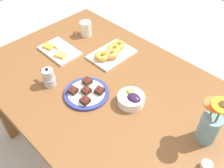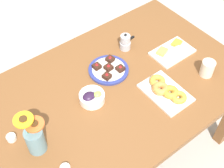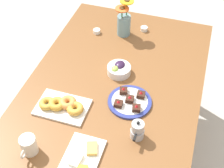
{
  "view_description": "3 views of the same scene",
  "coord_description": "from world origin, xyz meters",
  "px_view_note": "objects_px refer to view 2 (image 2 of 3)",
  "views": [
    {
      "loc": [
        -0.68,
        0.68,
        1.72
      ],
      "look_at": [
        0.0,
        0.0,
        0.78
      ],
      "focal_mm": 40.0,
      "sensor_mm": 36.0,
      "label": 1
    },
    {
      "loc": [
        -0.7,
        -0.9,
        2.11
      ],
      "look_at": [
        0.0,
        0.0,
        0.78
      ],
      "focal_mm": 50.0,
      "sensor_mm": 36.0,
      "label": 2
    },
    {
      "loc": [
        1.17,
        0.37,
        2.05
      ],
      "look_at": [
        0.0,
        0.0,
        0.78
      ],
      "focal_mm": 50.0,
      "sensor_mm": 36.0,
      "label": 3
    }
  ],
  "objects_px": {
    "dining_table": "(112,98)",
    "moka_pot": "(125,42)",
    "jam_cup_berry": "(11,138)",
    "coffee_mug": "(208,68)",
    "grape_bowl": "(92,97)",
    "flower_vase": "(35,138)",
    "croissant_platter": "(166,91)",
    "dessert_plate": "(109,69)",
    "cheese_platter": "(172,51)"
  },
  "relations": [
    {
      "from": "grape_bowl",
      "to": "flower_vase",
      "type": "distance_m",
      "value": 0.39
    },
    {
      "from": "coffee_mug",
      "to": "moka_pot",
      "type": "bearing_deg",
      "value": 116.86
    },
    {
      "from": "croissant_platter",
      "to": "jam_cup_berry",
      "type": "bearing_deg",
      "value": 162.61
    },
    {
      "from": "flower_vase",
      "to": "croissant_platter",
      "type": "bearing_deg",
      "value": -10.08
    },
    {
      "from": "croissant_platter",
      "to": "dessert_plate",
      "type": "relative_size",
      "value": 1.16
    },
    {
      "from": "dessert_plate",
      "to": "coffee_mug",
      "type": "bearing_deg",
      "value": -40.41
    },
    {
      "from": "croissant_platter",
      "to": "dessert_plate",
      "type": "distance_m",
      "value": 0.37
    },
    {
      "from": "dining_table",
      "to": "flower_vase",
      "type": "xyz_separation_m",
      "value": [
        -0.52,
        -0.08,
        0.18
      ]
    },
    {
      "from": "grape_bowl",
      "to": "dessert_plate",
      "type": "xyz_separation_m",
      "value": [
        0.21,
        0.13,
        -0.02
      ]
    },
    {
      "from": "jam_cup_berry",
      "to": "moka_pot",
      "type": "xyz_separation_m",
      "value": [
        0.87,
        0.17,
        0.03
      ]
    },
    {
      "from": "croissant_platter",
      "to": "moka_pot",
      "type": "xyz_separation_m",
      "value": [
        0.06,
        0.43,
        0.03
      ]
    },
    {
      "from": "jam_cup_berry",
      "to": "dining_table",
      "type": "bearing_deg",
      "value": -4.27
    },
    {
      "from": "flower_vase",
      "to": "dining_table",
      "type": "bearing_deg",
      "value": 8.76
    },
    {
      "from": "dining_table",
      "to": "coffee_mug",
      "type": "relative_size",
      "value": 14.17
    },
    {
      "from": "moka_pot",
      "to": "grape_bowl",
      "type": "bearing_deg",
      "value": -151.94
    },
    {
      "from": "grape_bowl",
      "to": "moka_pot",
      "type": "relative_size",
      "value": 1.19
    },
    {
      "from": "croissant_platter",
      "to": "grape_bowl",
      "type": "bearing_deg",
      "value": 149.84
    },
    {
      "from": "cheese_platter",
      "to": "moka_pot",
      "type": "xyz_separation_m",
      "value": [
        -0.21,
        0.21,
        0.04
      ]
    },
    {
      "from": "dining_table",
      "to": "moka_pot",
      "type": "bearing_deg",
      "value": 38.42
    },
    {
      "from": "cheese_platter",
      "to": "moka_pot",
      "type": "bearing_deg",
      "value": 134.64
    },
    {
      "from": "coffee_mug",
      "to": "dining_table",
      "type": "bearing_deg",
      "value": 153.77
    },
    {
      "from": "jam_cup_berry",
      "to": "moka_pot",
      "type": "relative_size",
      "value": 0.4
    },
    {
      "from": "dining_table",
      "to": "coffee_mug",
      "type": "distance_m",
      "value": 0.59
    },
    {
      "from": "jam_cup_berry",
      "to": "flower_vase",
      "type": "distance_m",
      "value": 0.17
    },
    {
      "from": "dining_table",
      "to": "flower_vase",
      "type": "height_order",
      "value": "flower_vase"
    },
    {
      "from": "dining_table",
      "to": "jam_cup_berry",
      "type": "distance_m",
      "value": 0.61
    },
    {
      "from": "croissant_platter",
      "to": "jam_cup_berry",
      "type": "height_order",
      "value": "croissant_platter"
    },
    {
      "from": "moka_pot",
      "to": "dining_table",
      "type": "bearing_deg",
      "value": -141.58
    },
    {
      "from": "cheese_platter",
      "to": "jam_cup_berry",
      "type": "bearing_deg",
      "value": 177.9
    },
    {
      "from": "croissant_platter",
      "to": "moka_pot",
      "type": "distance_m",
      "value": 0.43
    },
    {
      "from": "cheese_platter",
      "to": "flower_vase",
      "type": "distance_m",
      "value": 1.01
    },
    {
      "from": "grape_bowl",
      "to": "dessert_plate",
      "type": "distance_m",
      "value": 0.25
    },
    {
      "from": "cheese_platter",
      "to": "croissant_platter",
      "type": "xyz_separation_m",
      "value": [
        -0.27,
        -0.22,
        0.01
      ]
    },
    {
      "from": "cheese_platter",
      "to": "moka_pot",
      "type": "relative_size",
      "value": 2.18
    },
    {
      "from": "dessert_plate",
      "to": "moka_pot",
      "type": "height_order",
      "value": "moka_pot"
    },
    {
      "from": "coffee_mug",
      "to": "dessert_plate",
      "type": "height_order",
      "value": "coffee_mug"
    },
    {
      "from": "flower_vase",
      "to": "jam_cup_berry",
      "type": "bearing_deg",
      "value": 122.68
    },
    {
      "from": "grape_bowl",
      "to": "jam_cup_berry",
      "type": "height_order",
      "value": "grape_bowl"
    },
    {
      "from": "cheese_platter",
      "to": "jam_cup_berry",
      "type": "height_order",
      "value": "cheese_platter"
    },
    {
      "from": "croissant_platter",
      "to": "jam_cup_berry",
      "type": "xyz_separation_m",
      "value": [
        -0.82,
        0.26,
        -0.01
      ]
    },
    {
      "from": "coffee_mug",
      "to": "flower_vase",
      "type": "height_order",
      "value": "flower_vase"
    },
    {
      "from": "grape_bowl",
      "to": "cheese_platter",
      "type": "height_order",
      "value": "grape_bowl"
    },
    {
      "from": "croissant_platter",
      "to": "moka_pot",
      "type": "height_order",
      "value": "moka_pot"
    },
    {
      "from": "cheese_platter",
      "to": "jam_cup_berry",
      "type": "xyz_separation_m",
      "value": [
        -1.08,
        0.04,
        0.0
      ]
    },
    {
      "from": "cheese_platter",
      "to": "croissant_platter",
      "type": "distance_m",
      "value": 0.34
    },
    {
      "from": "croissant_platter",
      "to": "dessert_plate",
      "type": "bearing_deg",
      "value": 113.82
    },
    {
      "from": "cheese_platter",
      "to": "croissant_platter",
      "type": "relative_size",
      "value": 0.93
    },
    {
      "from": "jam_cup_berry",
      "to": "dessert_plate",
      "type": "relative_size",
      "value": 0.2
    },
    {
      "from": "croissant_platter",
      "to": "dining_table",
      "type": "bearing_deg",
      "value": 135.85
    },
    {
      "from": "croissant_platter",
      "to": "jam_cup_berry",
      "type": "relative_size",
      "value": 5.83
    }
  ]
}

